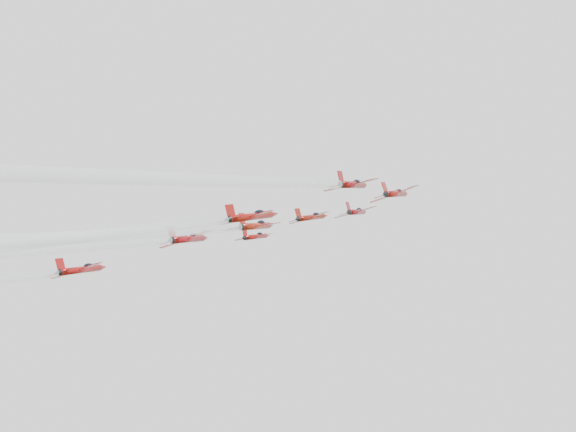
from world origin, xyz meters
The scene contains 7 objects.
jet_lead centered at (2.92, 26.44, 181.93)m, with size 10.00×12.94×7.69m.
jet_row2_left centered at (-15.90, 14.95, 175.74)m, with size 8.99×11.63×6.91m.
jet_row2_center centered at (0.93, 9.45, 172.78)m, with size 9.06×11.72×6.97m.
jet_row2_right centered at (17.81, 12.42, 174.38)m, with size 10.20×13.20×7.85m.
jet_center centered at (-3.05, -49.05, 141.22)m, with size 10.58×101.63×55.58m.
jet_rear_right centered at (5.53, -59.70, 135.48)m, with size 9.79×94.07×51.45m.
jet_rear_farright centered at (23.30, -54.27, 138.40)m, with size 8.46×81.25×44.44m.
Camera 1 is at (60.81, -98.26, 101.68)m, focal length 45.00 mm.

